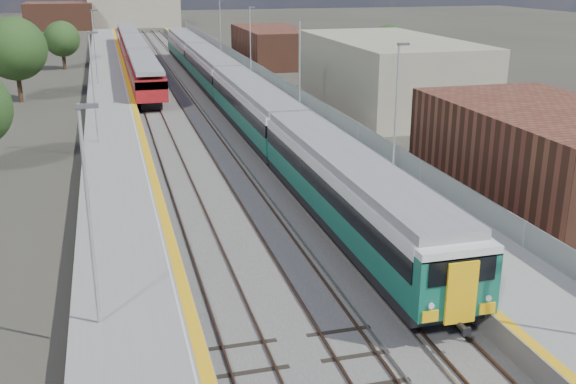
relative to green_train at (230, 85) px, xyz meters
name	(u,v)px	position (x,y,z in m)	size (l,w,h in m)	color
ground	(210,106)	(-1.50, 2.62, -2.37)	(320.00, 320.00, 0.00)	#47443A
ballast_bed	(183,102)	(-3.75, 5.12, -2.34)	(10.50, 155.00, 0.06)	#565451
tracks	(187,98)	(-3.15, 6.80, -2.27)	(8.96, 160.00, 0.17)	#4C3323
platform_right	(258,94)	(3.78, 5.11, -1.84)	(4.70, 155.00, 8.52)	slate
platform_left	(111,101)	(-10.55, 5.11, -1.86)	(4.30, 155.00, 8.52)	slate
green_train	(230,85)	(0.00, 0.00, 0.00)	(3.06, 85.12, 3.37)	black
red_train	(135,53)	(-7.00, 29.38, -0.20)	(2.92, 59.15, 3.68)	black
tree_b	(15,49)	(-19.04, 9.47, 2.76)	(6.02, 6.02, 8.16)	#382619
tree_c	(62,39)	(-15.93, 32.35, 1.50)	(4.55, 4.55, 6.16)	#382619
tree_d	(389,44)	(22.41, 15.97, 1.49)	(4.53, 4.53, 6.14)	#382619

